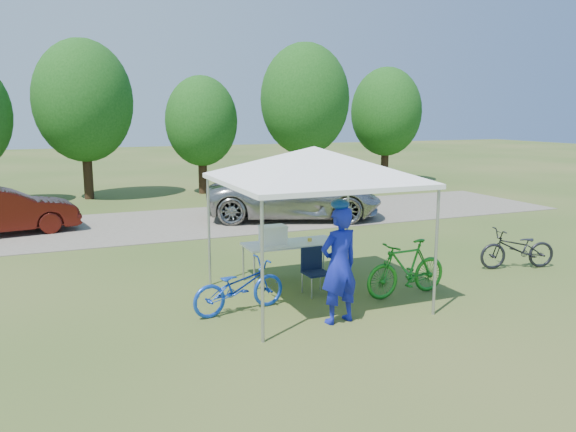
# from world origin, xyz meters

# --- Properties ---
(ground) EXTENTS (100.00, 100.00, 0.00)m
(ground) POSITION_xyz_m (0.00, 0.00, 0.00)
(ground) COLOR #2D5119
(ground) RESTS_ON ground
(gravel_strip) EXTENTS (24.00, 5.00, 0.02)m
(gravel_strip) POSITION_xyz_m (0.00, 8.00, 0.01)
(gravel_strip) COLOR gray
(gravel_strip) RESTS_ON ground
(canopy) EXTENTS (4.53, 4.53, 3.00)m
(canopy) POSITION_xyz_m (0.00, 0.00, 2.65)
(canopy) COLOR #A5A5AA
(canopy) RESTS_ON ground
(treeline) EXTENTS (24.89, 4.28, 6.30)m
(treeline) POSITION_xyz_m (-0.29, 14.05, 3.53)
(treeline) COLOR #382314
(treeline) RESTS_ON ground
(folding_table) EXTENTS (1.87, 0.78, 0.77)m
(folding_table) POSITION_xyz_m (0.08, 1.21, 0.73)
(folding_table) COLOR white
(folding_table) RESTS_ON ground
(folding_chair) EXTENTS (0.45, 0.47, 0.85)m
(folding_chair) POSITION_xyz_m (0.16, 0.30, 0.50)
(folding_chair) COLOR black
(folding_chair) RESTS_ON ground
(cooler) EXTENTS (0.51, 0.34, 0.37)m
(cooler) POSITION_xyz_m (-0.30, 1.21, 0.96)
(cooler) COLOR white
(cooler) RESTS_ON folding_table
(ice_cream_cup) EXTENTS (0.09, 0.09, 0.06)m
(ice_cream_cup) POSITION_xyz_m (0.46, 1.16, 0.80)
(ice_cream_cup) COLOR gold
(ice_cream_cup) RESTS_ON folding_table
(cyclist) EXTENTS (0.75, 0.57, 1.88)m
(cyclist) POSITION_xyz_m (-0.11, -1.20, 0.94)
(cyclist) COLOR #151FB1
(cyclist) RESTS_ON ground
(bike_blue) EXTENTS (1.75, 0.87, 0.88)m
(bike_blue) POSITION_xyz_m (-1.43, -0.14, 0.44)
(bike_blue) COLOR blue
(bike_blue) RESTS_ON ground
(bike_green) EXTENTS (1.75, 0.60, 1.03)m
(bike_green) POSITION_xyz_m (1.65, -0.48, 0.52)
(bike_green) COLOR #1B791E
(bike_green) RESTS_ON ground
(bike_dark) EXTENTS (1.76, 0.98, 0.87)m
(bike_dark) POSITION_xyz_m (4.90, 0.15, 0.44)
(bike_dark) COLOR black
(bike_dark) RESTS_ON ground
(minivan) EXTENTS (5.98, 4.24, 1.51)m
(minivan) POSITION_xyz_m (2.76, 7.35, 0.78)
(minivan) COLOR #A1A19D
(minivan) RESTS_ON gravel_strip
(sedan) EXTENTS (4.09, 2.00, 1.29)m
(sedan) POSITION_xyz_m (-5.58, 8.15, 0.67)
(sedan) COLOR #44110B
(sedan) RESTS_ON gravel_strip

